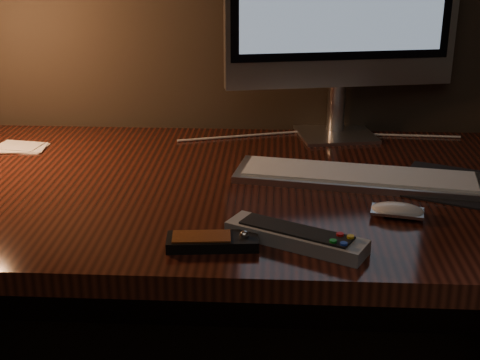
# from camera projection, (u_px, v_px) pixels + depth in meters

# --- Properties ---
(desk) EXTENTS (1.60, 0.75, 0.75)m
(desk) POSITION_uv_depth(u_px,v_px,m) (214.00, 228.00, 1.42)
(desk) COLOR #3C160D
(desk) RESTS_ON ground
(keyboard) EXTENTS (0.50, 0.21, 0.02)m
(keyboard) POSITION_uv_depth(u_px,v_px,m) (358.00, 177.00, 1.32)
(keyboard) COLOR silver
(keyboard) RESTS_ON desk
(mousepad) EXTENTS (0.32, 0.29, 0.00)m
(mousepad) POSITION_uv_depth(u_px,v_px,m) (470.00, 187.00, 1.28)
(mousepad) COLOR black
(mousepad) RESTS_ON desk
(mouse) EXTENTS (0.10, 0.06, 0.02)m
(mouse) POSITION_uv_depth(u_px,v_px,m) (397.00, 212.00, 1.16)
(mouse) COLOR white
(mouse) RESTS_ON desk
(media_remote) EXTENTS (0.15, 0.07, 0.03)m
(media_remote) POSITION_uv_depth(u_px,v_px,m) (213.00, 241.00, 1.05)
(media_remote) COLOR black
(media_remote) RESTS_ON desk
(tv_remote) EXTENTS (0.23, 0.15, 0.03)m
(tv_remote) POSITION_uv_depth(u_px,v_px,m) (296.00, 237.00, 1.05)
(tv_remote) COLOR #939598
(tv_remote) RESTS_ON desk
(papers) EXTENTS (0.12, 0.08, 0.01)m
(papers) POSITION_uv_depth(u_px,v_px,m) (20.00, 147.00, 1.51)
(papers) COLOR white
(papers) RESTS_ON desk
(cable) EXTENTS (0.66, 0.07, 0.01)m
(cable) POSITION_uv_depth(u_px,v_px,m) (321.00, 137.00, 1.59)
(cable) COLOR white
(cable) RESTS_ON desk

